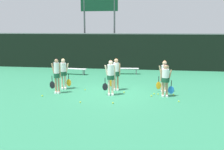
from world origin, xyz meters
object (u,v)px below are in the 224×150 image
object	(u,v)px
bench_courtside	(73,69)
tennis_ball_6	(42,96)
player_0	(57,73)
tennis_ball_2	(53,87)
player_1	(111,75)
player_5	(164,74)
tennis_ball_7	(151,96)
tennis_ball_0	(124,92)
tennis_ball_5	(179,101)
player_3	(64,71)
tennis_ball_3	(154,94)
tennis_ball_8	(173,95)
player_4	(116,72)
tennis_ball_10	(113,103)
tennis_ball_9	(80,102)
tennis_ball_1	(158,94)
tennis_ball_4	(85,90)
scoreboard	(99,8)
player_2	(165,77)
bench_far	(125,69)

from	to	relation	value
bench_courtside	tennis_ball_6	world-z (taller)	bench_courtside
bench_courtside	tennis_ball_6	size ratio (longest dim) A/B	27.51
player_0	tennis_ball_2	world-z (taller)	player_0
player_1	player_5	xyz separation A→B (m)	(2.64, 1.06, -0.06)
player_5	tennis_ball_7	world-z (taller)	player_5
bench_courtside	tennis_ball_0	xyz separation A→B (m)	(4.17, -4.84, -0.35)
tennis_ball_5	tennis_ball_6	world-z (taller)	tennis_ball_6
player_5	tennis_ball_0	distance (m)	2.29
player_3	tennis_ball_3	size ratio (longest dim) A/B	25.44
tennis_ball_7	tennis_ball_8	distance (m)	1.15
player_1	player_5	size ratio (longest dim) A/B	1.06
player_4	tennis_ball_10	distance (m)	2.74
player_0	tennis_ball_2	size ratio (longest dim) A/B	25.89
tennis_ball_3	tennis_ball_9	world-z (taller)	tennis_ball_3
tennis_ball_1	tennis_ball_4	size ratio (longest dim) A/B	1.00
player_0	player_5	distance (m)	5.52
player_5	player_4	bearing A→B (deg)	-179.30
player_0	tennis_ball_7	distance (m)	4.90
bench_courtside	tennis_ball_10	size ratio (longest dim) A/B	27.98
bench_courtside	tennis_ball_8	bearing A→B (deg)	-30.86
bench_courtside	player_4	xyz separation A→B (m)	(3.67, -4.32, 0.64)
player_0	tennis_ball_8	world-z (taller)	player_0
tennis_ball_7	tennis_ball_10	size ratio (longest dim) A/B	1.01
scoreboard	tennis_ball_5	world-z (taller)	scoreboard
bench_courtside	player_4	bearing A→B (deg)	-43.52
tennis_ball_0	tennis_ball_3	world-z (taller)	tennis_ball_0
player_0	player_2	size ratio (longest dim) A/B	1.12
tennis_ball_5	tennis_ball_10	bearing A→B (deg)	-166.63
tennis_ball_6	tennis_ball_9	xyz separation A→B (m)	(2.14, -0.81, -0.00)
tennis_ball_0	tennis_ball_7	bearing A→B (deg)	-21.33
player_0	tennis_ball_2	distance (m)	1.73
player_0	tennis_ball_1	distance (m)	5.24
tennis_ball_6	tennis_ball_10	bearing A→B (deg)	-11.34
tennis_ball_4	tennis_ball_9	size ratio (longest dim) A/B	1.02
tennis_ball_3	tennis_ball_8	distance (m)	0.96
player_0	player_2	bearing A→B (deg)	1.87
scoreboard	tennis_ball_6	xyz separation A→B (m)	(-0.92, -9.99, -4.91)
player_4	tennis_ball_8	xyz separation A→B (m)	(2.98, -0.69, -0.99)
player_4	tennis_ball_6	size ratio (longest dim) A/B	24.11
player_4	tennis_ball_5	size ratio (longest dim) A/B	26.52
scoreboard	bench_courtside	world-z (taller)	scoreboard
bench_far	tennis_ball_7	world-z (taller)	bench_far
tennis_ball_0	tennis_ball_5	distance (m)	2.95
tennis_ball_1	player_3	bearing A→B (deg)	174.31
scoreboard	tennis_ball_2	xyz separation A→B (m)	(-1.11, -8.06, -4.91)
player_1	player_4	bearing A→B (deg)	74.92
player_4	tennis_ball_7	xyz separation A→B (m)	(1.89, -1.06, -0.98)
player_0	tennis_ball_9	distance (m)	2.45
tennis_ball_7	tennis_ball_6	bearing A→B (deg)	-171.84
player_5	tennis_ball_0	world-z (taller)	player_5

